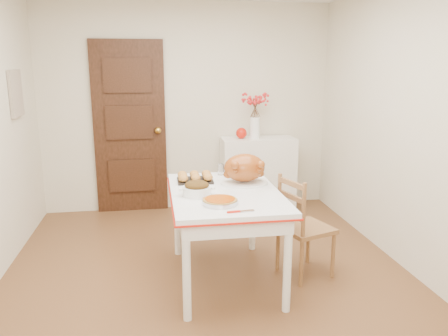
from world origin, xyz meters
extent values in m
cube|color=brown|center=(0.00, 0.00, 0.00)|extent=(3.50, 4.00, 0.00)
cube|color=beige|center=(0.00, 2.00, 1.25)|extent=(3.50, 0.00, 2.50)
cube|color=beige|center=(0.00, -2.00, 1.25)|extent=(3.50, 0.00, 2.50)
cube|color=beige|center=(1.75, 0.00, 1.25)|extent=(0.00, 4.00, 2.50)
cube|color=black|center=(-0.70, 1.97, 1.03)|extent=(0.85, 0.06, 2.06)
cube|color=beige|center=(-1.73, 1.20, 1.50)|extent=(0.03, 0.35, 0.45)
cube|color=white|center=(0.84, 1.78, 0.45)|extent=(0.90, 0.40, 0.90)
sphere|color=red|center=(0.63, 1.78, 0.96)|extent=(0.13, 0.13, 0.13)
cylinder|color=#A23800|center=(0.04, -0.34, 0.80)|extent=(0.33, 0.33, 0.05)
cylinder|color=white|center=(0.18, 0.52, 0.83)|extent=(0.06, 0.06, 0.10)
camera|label=1|loc=(-0.42, -3.40, 1.78)|focal=35.39mm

